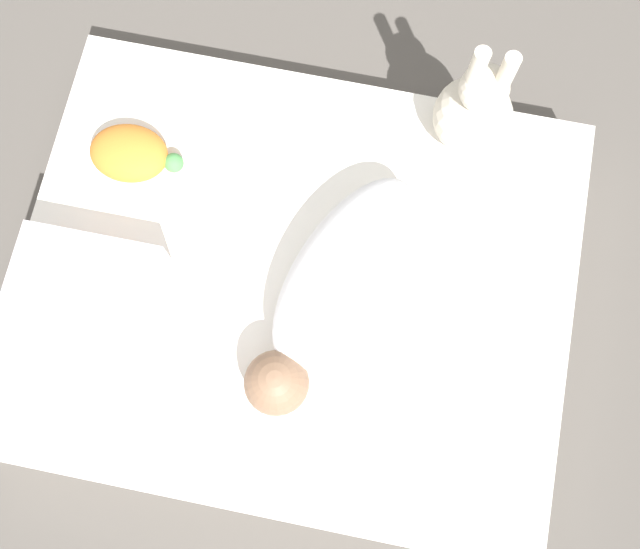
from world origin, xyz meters
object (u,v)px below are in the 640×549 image
object	(u,v)px
pillow	(78,319)
bunny_plush	(475,110)
swaddled_baby	(338,285)
turtle_plush	(131,154)

from	to	relation	value
pillow	bunny_plush	size ratio (longest dim) A/B	1.03
swaddled_baby	bunny_plush	world-z (taller)	bunny_plush
swaddled_baby	turtle_plush	world-z (taller)	swaddled_baby
swaddled_baby	bunny_plush	distance (m)	0.46
pillow	turtle_plush	distance (m)	0.37
swaddled_baby	pillow	bearing A→B (deg)	-51.13
turtle_plush	swaddled_baby	bearing A→B (deg)	-22.95
pillow	bunny_plush	bearing A→B (deg)	39.32
bunny_plush	turtle_plush	bearing A→B (deg)	-163.59
pillow	turtle_plush	xyz separation A→B (m)	(0.01, 0.37, -0.02)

